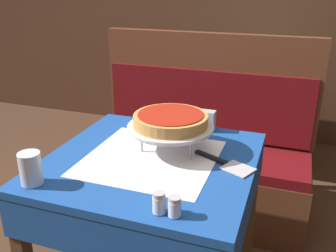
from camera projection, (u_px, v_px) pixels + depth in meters
dining_table_front at (152, 182)px, 1.49m from camera, size 0.79×0.79×0.76m
dining_table_rear at (255, 82)px, 2.86m from camera, size 0.75×0.75×0.76m
booth_bench at (199, 163)px, 2.32m from camera, size 1.31×0.45×1.10m
back_wall_panel at (246, 3)px, 3.21m from camera, size 6.00×0.04×2.40m
pizza_pan_stand at (171, 128)px, 1.48m from camera, size 0.34×0.34×0.10m
deep_dish_pizza at (171, 120)px, 1.47m from camera, size 0.29×0.29×0.05m
pizza_server at (225, 163)px, 1.39m from camera, size 0.25×0.16×0.01m
water_glass_near at (31, 168)px, 1.24m from camera, size 0.07×0.07×0.11m
salt_shaker at (159, 203)px, 1.10m from camera, size 0.04×0.04×0.07m
pepper_shaker at (175, 206)px, 1.08m from camera, size 0.04×0.04×0.06m
napkin_holder at (204, 120)px, 1.70m from camera, size 0.10×0.05×0.09m
condiment_caddy at (253, 62)px, 2.83m from camera, size 0.15×0.15×0.17m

